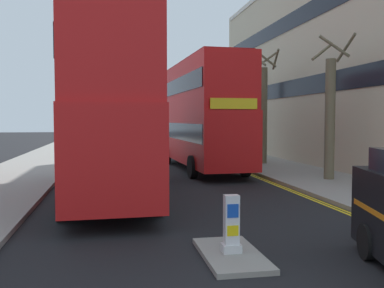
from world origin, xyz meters
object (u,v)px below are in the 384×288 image
at_px(keep_left_bollard, 231,226).
at_px(pedestrian_far, 260,147).
at_px(double_decker_bus_oncoming, 201,112).
at_px(double_decker_bus_away, 107,108).

xyz_separation_m(keep_left_bollard, pedestrian_far, (6.56, 16.91, 0.38)).
distance_m(keep_left_bollard, double_decker_bus_oncoming, 14.88).
height_order(double_decker_bus_oncoming, pedestrian_far, double_decker_bus_oncoming).
relative_size(double_decker_bus_away, double_decker_bus_oncoming, 1.00).
distance_m(double_decker_bus_away, pedestrian_far, 13.36).
xyz_separation_m(double_decker_bus_oncoming, pedestrian_far, (4.13, 2.42, -2.04)).
bearing_deg(double_decker_bus_away, double_decker_bus_oncoming, 56.65).
xyz_separation_m(double_decker_bus_away, double_decker_bus_oncoming, (4.80, 7.30, 0.00)).
relative_size(double_decker_bus_oncoming, pedestrian_far, 6.73).
relative_size(keep_left_bollard, double_decker_bus_away, 0.10).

